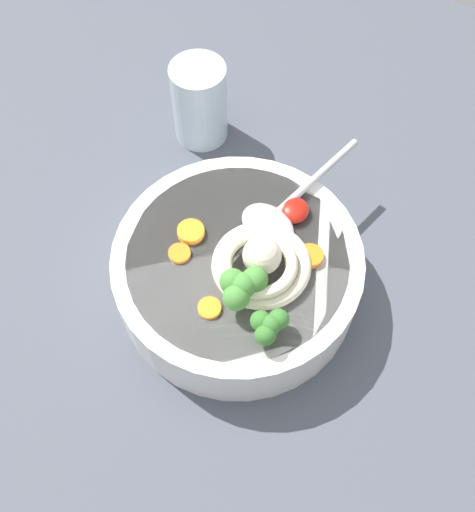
% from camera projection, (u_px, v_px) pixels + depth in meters
% --- Properties ---
extents(table_slab, '(1.21, 1.21, 0.04)m').
position_uv_depth(table_slab, '(250.00, 319.00, 0.66)').
color(table_slab, '#474C56').
rests_on(table_slab, ground).
extents(soup_bowl, '(0.26, 0.26, 0.07)m').
position_uv_depth(soup_bowl, '(238.00, 272.00, 0.63)').
color(soup_bowl, white).
rests_on(soup_bowl, table_slab).
extents(noodle_pile, '(0.11, 0.11, 0.04)m').
position_uv_depth(noodle_pile, '(259.00, 262.00, 0.58)').
color(noodle_pile, beige).
rests_on(noodle_pile, soup_bowl).
extents(soup_spoon, '(0.18, 0.08, 0.02)m').
position_uv_depth(soup_spoon, '(277.00, 216.00, 0.61)').
color(soup_spoon, '#B7B7BC').
rests_on(soup_spoon, soup_bowl).
extents(chili_sauce_dollop, '(0.03, 0.03, 0.01)m').
position_uv_depth(chili_sauce_dollop, '(292.00, 209.00, 0.62)').
color(chili_sauce_dollop, '#B2190F').
rests_on(chili_sauce_dollop, soup_bowl).
extents(broccoli_floret_right, '(0.05, 0.04, 0.04)m').
position_uv_depth(broccoli_floret_right, '(243.00, 287.00, 0.55)').
color(broccoli_floret_right, '#7A9E60').
rests_on(broccoli_floret_right, soup_bowl).
extents(broccoli_floret_rear, '(0.04, 0.03, 0.03)m').
position_uv_depth(broccoli_floret_rear, '(269.00, 325.00, 0.54)').
color(broccoli_floret_rear, '#7A9E60').
rests_on(broccoli_floret_rear, soup_bowl).
extents(carrot_slice_front, '(0.02, 0.02, 0.00)m').
position_uv_depth(carrot_slice_front, '(180.00, 253.00, 0.60)').
color(carrot_slice_front, orange).
rests_on(carrot_slice_front, soup_bowl).
extents(carrot_slice_beside_noodles, '(0.03, 0.03, 0.01)m').
position_uv_depth(carrot_slice_beside_noodles, '(310.00, 256.00, 0.60)').
color(carrot_slice_beside_noodles, orange).
rests_on(carrot_slice_beside_noodles, soup_bowl).
extents(carrot_slice_near_spoon, '(0.02, 0.02, 0.00)m').
position_uv_depth(carrot_slice_near_spoon, '(210.00, 308.00, 0.57)').
color(carrot_slice_near_spoon, orange).
rests_on(carrot_slice_near_spoon, soup_bowl).
extents(carrot_slice_beside_chili, '(0.03, 0.03, 0.01)m').
position_uv_depth(carrot_slice_beside_chili, '(191.00, 232.00, 0.61)').
color(carrot_slice_beside_chili, orange).
rests_on(carrot_slice_beside_chili, soup_bowl).
extents(drinking_glass, '(0.07, 0.07, 0.11)m').
position_uv_depth(drinking_glass, '(200.00, 103.00, 0.73)').
color(drinking_glass, silver).
rests_on(drinking_glass, table_slab).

